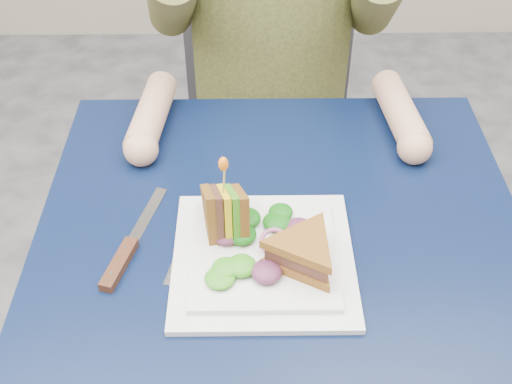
{
  "coord_description": "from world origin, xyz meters",
  "views": [
    {
      "loc": [
        -0.05,
        -0.67,
        1.43
      ],
      "look_at": [
        -0.04,
        0.01,
        0.82
      ],
      "focal_mm": 45.0,
      "sensor_mm": 36.0,
      "label": 1
    }
  ],
  "objects_px": {
    "table": "(281,273)",
    "sandwich_upright": "(225,213)",
    "sandwich_flat": "(304,252)",
    "knife": "(125,254)",
    "chair": "(269,95)",
    "fork": "(185,242)",
    "plate": "(263,257)"
  },
  "relations": [
    {
      "from": "table",
      "to": "sandwich_upright",
      "type": "height_order",
      "value": "sandwich_upright"
    },
    {
      "from": "sandwich_flat",
      "to": "knife",
      "type": "bearing_deg",
      "value": 172.28
    },
    {
      "from": "chair",
      "to": "sandwich_upright",
      "type": "distance_m",
      "value": 0.72
    },
    {
      "from": "table",
      "to": "fork",
      "type": "xyz_separation_m",
      "value": [
        -0.15,
        -0.01,
        0.08
      ]
    },
    {
      "from": "sandwich_upright",
      "to": "fork",
      "type": "bearing_deg",
      "value": -173.23
    },
    {
      "from": "table",
      "to": "sandwich_upright",
      "type": "relative_size",
      "value": 5.74
    },
    {
      "from": "chair",
      "to": "plate",
      "type": "distance_m",
      "value": 0.75
    },
    {
      "from": "chair",
      "to": "knife",
      "type": "bearing_deg",
      "value": -108.03
    },
    {
      "from": "plate",
      "to": "sandwich_flat",
      "type": "distance_m",
      "value": 0.07
    },
    {
      "from": "chair",
      "to": "plate",
      "type": "height_order",
      "value": "chair"
    },
    {
      "from": "chair",
      "to": "knife",
      "type": "relative_size",
      "value": 4.26
    },
    {
      "from": "plate",
      "to": "knife",
      "type": "height_order",
      "value": "plate"
    },
    {
      "from": "sandwich_upright",
      "to": "fork",
      "type": "distance_m",
      "value": 0.08
    },
    {
      "from": "chair",
      "to": "fork",
      "type": "relative_size",
      "value": 5.24
    },
    {
      "from": "table",
      "to": "plate",
      "type": "bearing_deg",
      "value": -123.12
    },
    {
      "from": "table",
      "to": "fork",
      "type": "height_order",
      "value": "fork"
    },
    {
      "from": "sandwich_upright",
      "to": "knife",
      "type": "distance_m",
      "value": 0.16
    },
    {
      "from": "table",
      "to": "plate",
      "type": "relative_size",
      "value": 2.88
    },
    {
      "from": "plate",
      "to": "table",
      "type": "bearing_deg",
      "value": 56.88
    },
    {
      "from": "fork",
      "to": "sandwich_upright",
      "type": "bearing_deg",
      "value": 6.77
    },
    {
      "from": "sandwich_upright",
      "to": "knife",
      "type": "relative_size",
      "value": 0.6
    },
    {
      "from": "chair",
      "to": "fork",
      "type": "xyz_separation_m",
      "value": [
        -0.15,
        -0.68,
        0.19
      ]
    },
    {
      "from": "plate",
      "to": "sandwich_upright",
      "type": "height_order",
      "value": "sandwich_upright"
    },
    {
      "from": "chair",
      "to": "fork",
      "type": "distance_m",
      "value": 0.72
    },
    {
      "from": "chair",
      "to": "sandwich_flat",
      "type": "xyz_separation_m",
      "value": [
        0.03,
        -0.74,
        0.23
      ]
    },
    {
      "from": "chair",
      "to": "fork",
      "type": "bearing_deg",
      "value": -102.07
    },
    {
      "from": "chair",
      "to": "plate",
      "type": "xyz_separation_m",
      "value": [
        -0.03,
        -0.72,
        0.2
      ]
    },
    {
      "from": "sandwich_flat",
      "to": "sandwich_upright",
      "type": "xyz_separation_m",
      "value": [
        -0.11,
        0.07,
        0.01
      ]
    },
    {
      "from": "chair",
      "to": "fork",
      "type": "height_order",
      "value": "chair"
    },
    {
      "from": "sandwich_flat",
      "to": "knife",
      "type": "xyz_separation_m",
      "value": [
        -0.26,
        0.03,
        -0.04
      ]
    },
    {
      "from": "sandwich_flat",
      "to": "knife",
      "type": "relative_size",
      "value": 0.76
    },
    {
      "from": "sandwich_flat",
      "to": "fork",
      "type": "xyz_separation_m",
      "value": [
        -0.17,
        0.06,
        -0.04
      ]
    }
  ]
}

